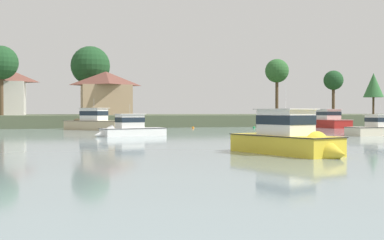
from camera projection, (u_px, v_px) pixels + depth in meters
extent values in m
cube|color=#4C563D|center=(118.00, 119.00, 102.89)|extent=(184.42, 53.56, 1.93)
cube|color=white|center=(133.00, 134.00, 51.18)|extent=(7.04, 4.02, 1.29)
cone|color=white|center=(103.00, 135.00, 49.39)|extent=(2.36, 2.42, 1.96)
cube|color=black|center=(133.00, 128.00, 51.17)|extent=(7.19, 4.14, 0.05)
cube|color=silver|center=(130.00, 121.00, 50.94)|extent=(2.94, 2.40, 1.42)
cube|color=#19232D|center=(130.00, 120.00, 50.94)|extent=(3.00, 2.45, 0.51)
cube|color=beige|center=(130.00, 114.00, 50.93)|extent=(3.31, 2.76, 0.06)
cylinder|color=silver|center=(130.00, 109.00, 50.92)|extent=(0.03, 0.03, 0.99)
cube|color=#B2231E|center=(329.00, 126.00, 78.22)|extent=(3.29, 8.54, 2.04)
cone|color=#B2231E|center=(316.00, 125.00, 82.33)|extent=(2.86, 2.43, 2.81)
cube|color=silver|center=(329.00, 120.00, 78.21)|extent=(3.42, 8.71, 0.05)
cube|color=silver|center=(329.00, 114.00, 78.36)|extent=(2.57, 3.37, 1.58)
cube|color=#19232D|center=(329.00, 113.00, 78.36)|extent=(2.62, 3.44, 0.57)
cube|color=beige|center=(329.00, 109.00, 78.35)|extent=(2.97, 3.78, 0.06)
cylinder|color=silver|center=(329.00, 105.00, 78.33)|extent=(0.03, 0.03, 1.41)
cube|color=gold|center=(284.00, 149.00, 29.45)|extent=(4.67, 7.54, 1.73)
cone|color=gold|center=(331.00, 154.00, 26.50)|extent=(2.86, 2.61, 2.36)
cube|color=black|center=(284.00, 136.00, 29.44)|extent=(4.81, 7.70, 0.05)
cube|color=silver|center=(286.00, 122.00, 29.34)|extent=(2.87, 3.34, 1.52)
cube|color=#19232D|center=(286.00, 120.00, 29.34)|extent=(2.92, 3.40, 0.55)
cube|color=beige|center=(286.00, 109.00, 29.33)|extent=(3.29, 3.76, 0.06)
cylinder|color=silver|center=(286.00, 96.00, 29.32)|extent=(0.03, 0.03, 1.48)
cube|color=tan|center=(95.00, 128.00, 68.18)|extent=(8.43, 8.33, 2.01)
cone|color=tan|center=(71.00, 127.00, 70.33)|extent=(3.62, 3.62, 2.61)
cube|color=black|center=(95.00, 121.00, 68.16)|extent=(8.64, 8.53, 0.05)
cube|color=silver|center=(94.00, 114.00, 68.25)|extent=(3.85, 3.84, 1.71)
cube|color=#19232D|center=(94.00, 113.00, 68.25)|extent=(3.93, 3.91, 0.61)
cube|color=beige|center=(94.00, 108.00, 68.24)|extent=(4.38, 4.36, 0.06)
cylinder|color=silver|center=(94.00, 103.00, 68.23)|extent=(0.03, 0.03, 1.32)
cube|color=beige|center=(380.00, 133.00, 52.32)|extent=(7.61, 3.34, 1.44)
cube|color=black|center=(380.00, 127.00, 52.31)|extent=(7.77, 3.45, 0.05)
cube|color=silver|center=(381.00, 121.00, 52.34)|extent=(2.79, 2.24, 1.24)
cube|color=#19232D|center=(381.00, 120.00, 52.34)|extent=(2.85, 2.29, 0.45)
cube|color=beige|center=(381.00, 115.00, 52.33)|extent=(3.13, 2.59, 0.06)
cylinder|color=silver|center=(381.00, 110.00, 52.32)|extent=(0.03, 0.03, 0.97)
sphere|color=orange|center=(193.00, 128.00, 75.26)|extent=(0.38, 0.38, 0.38)
torus|color=#333338|center=(193.00, 126.00, 75.25)|extent=(0.12, 0.12, 0.02)
sphere|color=yellow|center=(277.00, 145.00, 36.21)|extent=(0.50, 0.50, 0.50)
torus|color=#333338|center=(277.00, 141.00, 36.20)|extent=(0.12, 0.12, 0.02)
sphere|color=#1E8C47|center=(254.00, 128.00, 76.02)|extent=(0.41, 0.41, 0.41)
torus|color=#333338|center=(254.00, 126.00, 76.01)|extent=(0.12, 0.12, 0.02)
cylinder|color=brown|center=(277.00, 95.00, 109.36)|extent=(0.69, 0.69, 8.53)
sphere|color=#2D602D|center=(277.00, 71.00, 109.27)|extent=(5.25, 5.25, 5.25)
cylinder|color=brown|center=(333.00, 100.00, 100.61)|extent=(0.60, 0.60, 6.15)
sphere|color=#1E4723|center=(333.00, 80.00, 100.55)|extent=(3.98, 3.98, 3.98)
cylinder|color=brown|center=(91.00, 95.00, 100.25)|extent=(0.83, 0.83, 8.19)
sphere|color=#1E4723|center=(90.00, 66.00, 100.15)|extent=(7.93, 7.93, 7.93)
cylinder|color=brown|center=(1.00, 93.00, 81.56)|extent=(0.75, 0.75, 7.47)
sphere|color=#1E4723|center=(1.00, 63.00, 81.48)|extent=(5.63, 5.63, 5.63)
cylinder|color=brown|center=(373.00, 100.00, 121.58)|extent=(0.51, 0.51, 6.91)
cone|color=#336B38|center=(373.00, 85.00, 121.52)|extent=(4.87, 4.87, 5.95)
cube|color=tan|center=(106.00, 100.00, 93.69)|extent=(9.01, 8.44, 5.62)
pyramid|color=brown|center=(106.00, 78.00, 93.62)|extent=(9.73, 9.12, 2.65)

